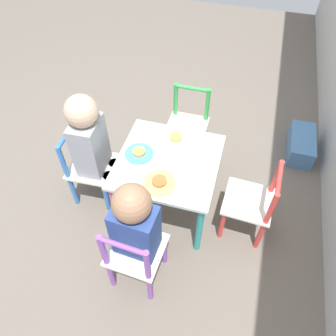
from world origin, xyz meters
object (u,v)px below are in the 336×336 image
plate_front (139,153)px  plate_right (159,182)px  chair_purple (135,255)px  plate_left (176,138)px  kids_table (168,168)px  chair_red (252,203)px  chair_green (188,126)px  child_front (92,143)px  child_right (137,225)px  chair_blue (89,167)px  storage_bin (301,144)px

plate_front → plate_right: bearing=45.0°
chair_purple → plate_left: 0.67m
kids_table → plate_right: (0.16, 0.00, 0.08)m
plate_right → chair_purple: bearing=-6.0°
chair_red → chair_green: bearing=-133.5°
chair_purple → kids_table: bearing=-90.0°
child_front → child_right: (0.40, 0.40, -0.03)m
chair_purple → chair_green: (-0.97, 0.03, 0.00)m
chair_blue → chair_red: (0.00, 0.97, 0.00)m
chair_blue → chair_purple: same height
child_front → storage_bin: (-0.72, 1.21, -0.39)m
child_right → chair_blue: bearing=-37.5°
chair_blue → child_front: 0.22m
child_front → plate_left: size_ratio=4.79×
kids_table → plate_front: 0.18m
chair_red → plate_front: chair_red is taller
chair_purple → child_right: size_ratio=0.71×
plate_left → chair_red: bearing=68.7°
kids_table → plate_front: bearing=-90.0°
chair_green → storage_bin: bearing=15.7°
storage_bin → plate_right: bearing=-42.2°
chair_green → chair_blue: bearing=-133.7°
chair_blue → child_front: size_ratio=0.66×
chair_purple → child_right: 0.20m
child_front → plate_front: bearing=-88.4°
child_front → plate_front: 0.26m
kids_table → chair_green: size_ratio=1.06×
plate_right → chair_blue: bearing=-106.2°
chair_green → plate_right: (0.65, -0.00, 0.19)m
plate_front → child_right: bearing=17.4°
chair_green → plate_left: bearing=-90.1°
chair_purple → child_right: bearing=-90.0°
plate_front → chair_green: bearing=161.4°
kids_table → plate_right: size_ratio=3.20×
chair_green → child_right: child_right is taller
plate_left → plate_right: bearing=-0.0°
chair_blue → plate_front: (-0.02, 0.32, 0.19)m
chair_red → plate_front: 0.67m
chair_blue → plate_left: bearing=-71.7°
chair_blue → child_right: 0.64m
chair_blue → plate_front: 0.37m
kids_table → plate_left: size_ratio=3.36×
child_right → chair_green: bearing=-87.9°
storage_bin → chair_blue: bearing=-60.3°
child_front → plate_front: (-0.02, 0.26, -0.03)m
chair_green → child_right: bearing=-91.8°
child_front → chair_green: bearing=-42.8°
child_front → storage_bin: bearing=-61.7°
child_front → kids_table: bearing=-90.0°
chair_blue → storage_bin: bearing=-62.8°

